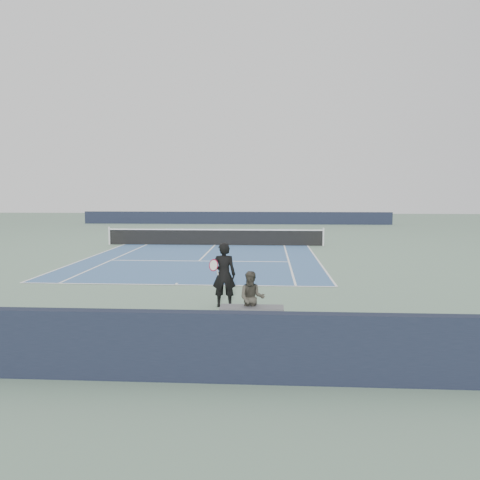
# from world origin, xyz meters

# --- Properties ---
(ground) EXTENTS (80.00, 80.00, 0.00)m
(ground) POSITION_xyz_m (0.00, 0.00, 0.00)
(ground) COLOR slate
(court_surface) EXTENTS (10.97, 23.77, 0.01)m
(court_surface) POSITION_xyz_m (0.00, 0.00, 0.01)
(court_surface) COLOR #3A5D8A
(court_surface) RESTS_ON ground
(tennis_net) EXTENTS (12.90, 0.10, 1.07)m
(tennis_net) POSITION_xyz_m (0.00, 0.00, 0.50)
(tennis_net) COLOR silver
(tennis_net) RESTS_ON ground
(windscreen_far) EXTENTS (30.00, 0.25, 1.20)m
(windscreen_far) POSITION_xyz_m (0.00, 17.88, 0.60)
(windscreen_far) COLOR black
(windscreen_far) RESTS_ON ground
(windscreen_near) EXTENTS (30.00, 0.25, 1.20)m
(windscreen_near) POSITION_xyz_m (0.00, -19.88, 0.60)
(windscreen_near) COLOR black
(windscreen_near) RESTS_ON ground
(tennis_player) EXTENTS (0.80, 0.50, 1.81)m
(tennis_player) POSITION_xyz_m (1.95, -14.77, 0.91)
(tennis_player) COLOR black
(tennis_player) RESTS_ON ground
(tennis_ball) EXTENTS (0.06, 0.06, 0.06)m
(tennis_ball) POSITION_xyz_m (2.05, -15.18, 0.03)
(tennis_ball) COLOR #C0E72F
(tennis_ball) RESTS_ON ground
(spectator_bench) EXTENTS (1.52, 0.51, 1.33)m
(spectator_bench) POSITION_xyz_m (2.79, -16.64, 0.48)
(spectator_bench) COLOR #505155
(spectator_bench) RESTS_ON ground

